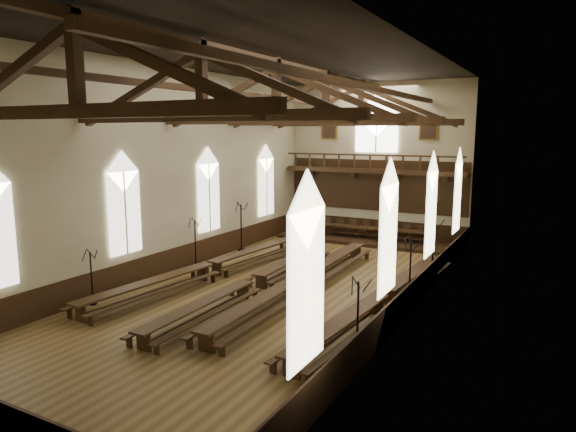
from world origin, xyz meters
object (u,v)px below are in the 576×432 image
at_px(candelabrum_left_far, 241,236).
at_px(candelabrum_right_mid, 410,282).
at_px(candelabrum_right_far, 433,259).
at_px(high_table, 368,229).
at_px(candelabrum_left_near, 92,288).
at_px(refectory_row_b, 252,282).
at_px(dais, 367,240).
at_px(candelabrum_left_mid, 196,252).
at_px(refectory_row_c, 301,280).
at_px(candelabrum_right_near, 357,332).
at_px(refectory_row_a, 210,267).
at_px(refectory_row_d, 384,297).

height_order(candelabrum_left_far, candelabrum_right_mid, candelabrum_left_far).
bearing_deg(candelabrum_right_far, high_table, 131.93).
xyz_separation_m(candelabrum_left_near, candelabrum_right_mid, (11.10, 6.56, 0.11)).
bearing_deg(candelabrum_left_far, refectory_row_b, -53.21).
bearing_deg(high_table, dais, 180.00).
xyz_separation_m(high_table, candelabrum_left_mid, (-5.66, -10.10, -0.05)).
bearing_deg(refectory_row_b, candelabrum_right_mid, 19.96).
height_order(refectory_row_b, candelabrum_left_mid, candelabrum_left_mid).
height_order(refectory_row_c, candelabrum_right_mid, candelabrum_right_mid).
bearing_deg(candelabrum_left_far, candelabrum_right_near, -42.73).
xyz_separation_m(dais, candelabrum_left_near, (-5.66, -16.68, 0.59)).
xyz_separation_m(dais, high_table, (0.00, 0.00, 0.73)).
xyz_separation_m(refectory_row_c, candelabrum_left_near, (-6.67, -5.44, 0.14)).
distance_m(dais, candelabrum_right_near, 17.02).
bearing_deg(candelabrum_right_far, candelabrum_left_mid, -159.99).
xyz_separation_m(candelabrum_left_mid, candelabrum_right_mid, (11.10, -0.01, 0.02)).
xyz_separation_m(refectory_row_a, refectory_row_d, (8.67, -0.32, -0.03)).
bearing_deg(candelabrum_left_mid, candelabrum_left_near, -90.00).
distance_m(refectory_row_c, refectory_row_d, 3.87).
distance_m(candelabrum_left_near, candelabrum_left_mid, 6.58).
relative_size(high_table, candelabrum_right_near, 3.13).
bearing_deg(candelabrum_left_mid, dais, 60.72).
height_order(refectory_row_a, candelabrum_left_far, candelabrum_left_far).
bearing_deg(candelabrum_left_far, refectory_row_c, -38.89).
bearing_deg(candelabrum_right_near, dais, 108.65).
bearing_deg(refectory_row_b, refectory_row_d, 7.15).
xyz_separation_m(refectory_row_a, candelabrum_right_far, (9.25, 5.29, 0.31)).
bearing_deg(high_table, candelabrum_left_near, -108.76).
bearing_deg(refectory_row_b, dais, 86.33).
distance_m(refectory_row_b, high_table, 12.40).
distance_m(refectory_row_a, refectory_row_b, 3.19).
bearing_deg(refectory_row_c, high_table, 95.11).
bearing_deg(refectory_row_b, refectory_row_c, 32.21).
relative_size(dais, candelabrum_left_mid, 4.40).
xyz_separation_m(high_table, candelabrum_left_far, (-5.66, -5.86, 0.04)).
relative_size(refectory_row_b, high_table, 1.76).
xyz_separation_m(refectory_row_b, candelabrum_right_mid, (6.23, 2.26, 0.30)).
bearing_deg(dais, refectory_row_c, -84.89).
bearing_deg(refectory_row_d, candelabrum_right_mid, 69.40).
bearing_deg(refectory_row_b, candelabrum_left_near, -138.54).
bearing_deg(candelabrum_left_mid, candelabrum_right_far, 20.01).
relative_size(candelabrum_left_mid, candelabrum_right_far, 0.91).
xyz_separation_m(candelabrum_left_mid, candelabrum_right_far, (11.10, 4.04, 0.08)).
bearing_deg(candelabrum_left_mid, refectory_row_b, -25.06).
distance_m(candelabrum_left_far, candelabrum_right_mid, 11.89).
relative_size(candelabrum_left_near, candelabrum_left_mid, 0.88).
bearing_deg(refectory_row_c, dais, 95.11).
height_order(candelabrum_left_near, candelabrum_right_mid, candelabrum_right_mid).
bearing_deg(candelabrum_left_near, candelabrum_left_far, 90.00).
relative_size(refectory_row_a, refectory_row_b, 1.05).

